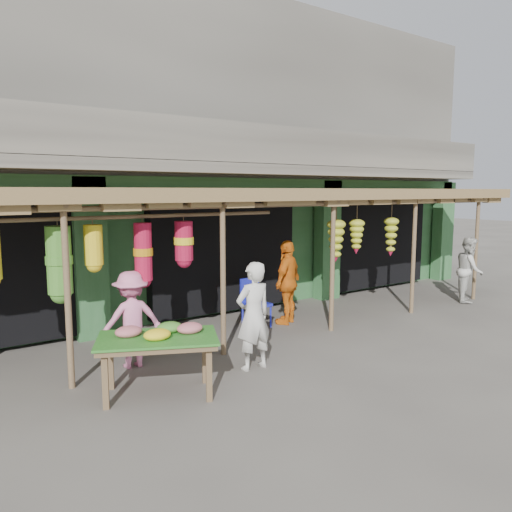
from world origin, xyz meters
TOP-DOWN VIEW (x-y plane):
  - ground at (0.00, 0.00)m, footprint 80.00×80.00m
  - building at (-0.00, 4.87)m, footprint 16.40×6.80m
  - awning at (-0.16, 0.80)m, footprint 14.00×2.70m
  - flower_table at (-3.08, -1.12)m, footprint 1.82×1.50m
  - blue_chair at (-0.07, 0.95)m, footprint 0.50×0.51m
  - person_front at (-1.48, -1.05)m, footprint 0.61×0.40m
  - person_right at (5.61, -0.28)m, footprint 1.00×0.96m
  - person_vendor at (0.65, 0.74)m, footprint 1.10×0.85m
  - person_shopper at (-2.97, 0.14)m, footprint 1.03×0.66m

SIDE VIEW (x-z plane):
  - ground at x=0.00m, z-range 0.00..0.00m
  - blue_chair at x=-0.07m, z-range 0.06..1.04m
  - person_shopper at x=-2.97m, z-range 0.00..1.52m
  - flower_table at x=-3.08m, z-range 0.29..1.24m
  - person_right at x=5.61m, z-range 0.00..1.62m
  - person_front at x=-1.48m, z-range 0.00..1.68m
  - person_vendor at x=0.65m, z-range 0.00..1.74m
  - awning at x=-0.16m, z-range 1.18..3.97m
  - building at x=0.00m, z-range -0.13..6.87m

